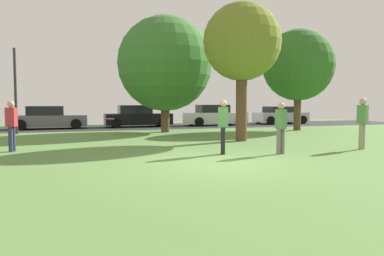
# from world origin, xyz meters

# --- Properties ---
(ground_plane) EXTENTS (44.00, 44.00, 0.00)m
(ground_plane) POSITION_xyz_m (0.00, 0.00, 0.00)
(ground_plane) COLOR #5B8442
(road_strip) EXTENTS (44.00, 6.40, 0.01)m
(road_strip) POSITION_xyz_m (0.00, 16.00, 0.00)
(road_strip) COLOR #28282B
(road_strip) RESTS_ON ground_plane
(oak_tree_left) EXTENTS (4.22, 4.22, 5.99)m
(oak_tree_left) POSITION_xyz_m (9.14, 9.85, 3.86)
(oak_tree_left) COLOR brown
(oak_tree_left) RESTS_ON ground_plane
(maple_tree_near) EXTENTS (3.30, 3.30, 5.87)m
(maple_tree_near) POSITION_xyz_m (3.21, 5.23, 4.17)
(maple_tree_near) COLOR brown
(maple_tree_near) RESTS_ON ground_plane
(oak_tree_center) EXTENTS (5.26, 5.26, 6.44)m
(oak_tree_center) POSITION_xyz_m (1.27, 10.95, 3.80)
(oak_tree_center) COLOR brown
(oak_tree_center) RESTS_ON ground_plane
(person_thrower) EXTENTS (0.38, 0.33, 1.73)m
(person_thrower) POSITION_xyz_m (0.85, 1.66, 0.96)
(person_thrower) COLOR black
(person_thrower) RESTS_ON ground_plane
(person_catcher) EXTENTS (0.38, 0.33, 1.70)m
(person_catcher) POSITION_xyz_m (-5.62, 4.43, 0.94)
(person_catcher) COLOR #2D334C
(person_catcher) RESTS_ON ground_plane
(person_bystander) EXTENTS (0.30, 0.35, 1.65)m
(person_bystander) POSITION_xyz_m (2.61, 1.13, 0.91)
(person_bystander) COLOR slate
(person_bystander) RESTS_ON ground_plane
(person_walking) EXTENTS (0.32, 0.38, 1.80)m
(person_walking) POSITION_xyz_m (5.98, 1.29, 1.01)
(person_walking) COLOR gray
(person_walking) RESTS_ON ground_plane
(frisbee_disc) EXTENTS (0.29, 0.29, 0.03)m
(frisbee_disc) POSITION_xyz_m (-2.52, 3.10, 1.11)
(frisbee_disc) COLOR #EA2D6B
(parked_car_grey) EXTENTS (4.51, 1.96, 1.44)m
(parked_car_grey) POSITION_xyz_m (-5.11, 15.79, 0.65)
(parked_car_grey) COLOR slate
(parked_car_grey) RESTS_ON ground_plane
(parked_car_black) EXTENTS (4.52, 2.03, 1.48)m
(parked_car_black) POSITION_xyz_m (0.58, 16.09, 0.67)
(parked_car_black) COLOR black
(parked_car_black) RESTS_ON ground_plane
(parked_car_white) EXTENTS (4.51, 1.96, 1.50)m
(parked_car_white) POSITION_xyz_m (6.27, 15.98, 0.68)
(parked_car_white) COLOR white
(parked_car_white) RESTS_ON ground_plane
(parked_car_silver) EXTENTS (4.09, 2.07, 1.36)m
(parked_car_silver) POSITION_xyz_m (11.96, 16.33, 0.63)
(parked_car_silver) COLOR #B7B7BC
(parked_car_silver) RESTS_ON ground_plane
(street_lamp_post) EXTENTS (0.14, 0.14, 4.50)m
(street_lamp_post) POSITION_xyz_m (-6.50, 12.20, 2.25)
(street_lamp_post) COLOR #2D2D33
(street_lamp_post) RESTS_ON ground_plane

